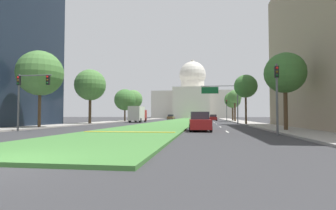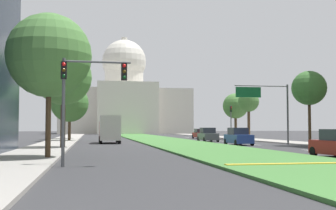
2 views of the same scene
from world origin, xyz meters
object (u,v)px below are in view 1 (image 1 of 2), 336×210
at_px(street_tree_left_distant, 133,99).
at_px(sedan_distant, 202,118).
at_px(traffic_light_far_right, 227,107).
at_px(overhead_guide_sign, 223,96).
at_px(capitol_building, 193,99).
at_px(street_tree_right_near, 285,73).
at_px(street_tree_right_distant, 233,100).
at_px(traffic_light_near_left, 27,89).
at_px(traffic_light_near_right, 277,90).
at_px(street_tree_left_mid, 90,85).
at_px(sedan_very_far, 171,117).
at_px(box_truck_delivery, 138,114).
at_px(street_tree_left_near, 40,73).
at_px(street_tree_right_mid, 246,86).
at_px(sedan_far_horizon, 213,118).
at_px(sedan_midblock, 203,119).
at_px(street_tree_right_far, 235,97).
at_px(sedan_lead_stopped, 200,122).
at_px(street_tree_left_far, 125,100).

bearing_deg(street_tree_left_distant, sedan_distant, -33.73).
xyz_separation_m(traffic_light_far_right, overhead_guide_sign, (-2.10, -18.41, 1.36)).
height_order(capitol_building, traffic_light_far_right, capitol_building).
height_order(street_tree_right_near, street_tree_right_distant, street_tree_right_distant).
relative_size(traffic_light_near_left, traffic_light_near_right, 1.00).
xyz_separation_m(traffic_light_near_left, sedan_distant, (15.39, 32.78, -2.95)).
height_order(street_tree_left_mid, sedan_distant, street_tree_left_mid).
bearing_deg(street_tree_left_distant, sedan_very_far, 68.18).
relative_size(sedan_distant, box_truck_delivery, 0.67).
distance_m(street_tree_left_near, street_tree_right_mid, 27.97).
bearing_deg(street_tree_right_mid, sedan_far_horizon, 97.87).
relative_size(street_tree_left_distant, sedan_midblock, 1.87).
relative_size(street_tree_left_near, box_truck_delivery, 1.33).
relative_size(street_tree_left_mid, street_tree_left_distant, 1.07).
bearing_deg(street_tree_left_near, traffic_light_far_right, 57.07).
bearing_deg(traffic_light_near_right, street_tree_left_near, 164.62).
height_order(street_tree_right_far, sedan_midblock, street_tree_right_far).
bearing_deg(street_tree_right_mid, traffic_light_far_right, 92.66).
bearing_deg(street_tree_right_far, street_tree_left_near, -127.35).
bearing_deg(sedan_lead_stopped, sedan_distant, 90.14).
relative_size(capitol_building, street_tree_left_distant, 4.62).
xyz_separation_m(street_tree_right_mid, sedan_lead_stopped, (-6.67, -16.15, -4.99)).
distance_m(street_tree_left_distant, sedan_lead_stopped, 46.26).
xyz_separation_m(sedan_midblock, sedan_very_far, (-10.83, 42.09, -0.06)).
relative_size(street_tree_right_mid, sedan_very_far, 1.64).
relative_size(sedan_midblock, sedan_very_far, 0.94).
bearing_deg(street_tree_right_far, sedan_far_horizon, 113.27).
height_order(street_tree_right_distant, sedan_midblock, street_tree_right_distant).
bearing_deg(street_tree_left_far, box_truck_delivery, -55.49).
bearing_deg(street_tree_right_near, traffic_light_far_right, 93.02).
relative_size(capitol_building, traffic_light_far_right, 7.24).
bearing_deg(sedan_lead_stopped, box_truck_delivery, 115.80).
height_order(traffic_light_near_right, sedan_lead_stopped, traffic_light_near_right).
xyz_separation_m(street_tree_right_near, street_tree_right_distant, (-0.31, 40.08, -0.03)).
distance_m(street_tree_left_distant, sedan_very_far, 21.14).
bearing_deg(capitol_building, street_tree_right_distant, -78.99).
distance_m(traffic_light_near_right, sedan_very_far, 67.71).
bearing_deg(street_tree_right_mid, sedan_lead_stopped, -112.44).
distance_m(street_tree_right_mid, sedan_midblock, 8.71).
distance_m(street_tree_left_mid, street_tree_left_distant, 27.70).
distance_m(traffic_light_near_left, street_tree_left_near, 5.59).
distance_m(traffic_light_near_right, street_tree_left_mid, 29.99).
xyz_separation_m(street_tree_left_mid, sedan_distant, (17.37, 15.54, -5.38)).
xyz_separation_m(traffic_light_near_left, street_tree_right_near, (23.11, 3.03, 1.43)).
height_order(street_tree_right_near, street_tree_left_far, street_tree_left_far).
height_order(street_tree_right_mid, sedan_distant, street_tree_right_mid).
relative_size(street_tree_left_distant, sedan_very_far, 1.76).
distance_m(sedan_lead_stopped, sedan_distant, 30.08).
bearing_deg(sedan_distant, sedan_far_horizon, 78.95).
distance_m(street_tree_left_distant, box_truck_delivery, 16.88).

